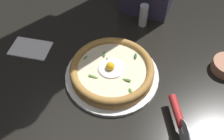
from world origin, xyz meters
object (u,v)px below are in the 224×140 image
Objects in this scene: pizza_cutter at (179,117)px; pizza at (112,70)px; folded_napkin at (30,48)px; pepper_shaker at (143,15)px.

pizza is at bearing 145.41° from pizza_cutter.
folded_napkin is (-0.51, 0.22, -0.04)m from pizza_cutter.
pizza is 0.32m from folded_napkin.
pepper_shaker is (0.39, 0.19, 0.04)m from folded_napkin.
pizza reaches higher than folded_napkin.
pizza_cutter is at bearing -73.07° from pepper_shaker.
pepper_shaker reaches higher than pizza_cutter.
pizza_cutter reaches higher than pizza.
pizza is 0.25m from pizza_cutter.
pizza is 2.93× the size of pepper_shaker.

